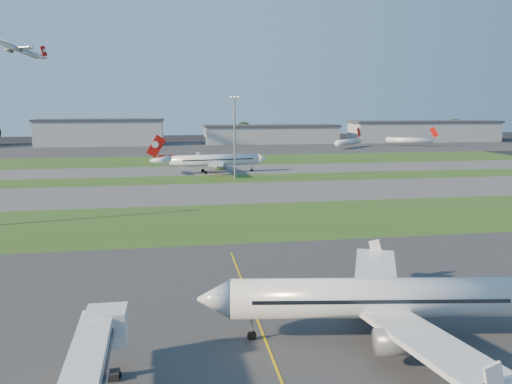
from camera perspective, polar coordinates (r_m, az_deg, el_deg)
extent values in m
plane|color=black|center=(50.27, -4.74, -17.14)|extent=(700.00, 700.00, 0.00)
cube|color=#333335|center=(50.27, -4.74, -17.14)|extent=(300.00, 70.00, 0.01)
cube|color=#32511B|center=(99.39, -7.15, -3.47)|extent=(300.00, 34.00, 0.01)
cube|color=#515154|center=(131.71, -7.70, -0.19)|extent=(300.00, 32.00, 0.01)
cube|color=#32511B|center=(156.39, -7.97, 1.39)|extent=(300.00, 18.00, 0.01)
cube|color=#515154|center=(178.18, -8.15, 2.41)|extent=(300.00, 26.00, 0.01)
cube|color=#32511B|center=(210.95, -8.34, 3.55)|extent=(300.00, 40.00, 0.01)
cube|color=#333335|center=(270.67, -8.57, 4.92)|extent=(400.00, 80.00, 0.01)
cube|color=gold|center=(50.84, 1.13, -16.78)|extent=(0.25, 60.00, 0.02)
cube|color=white|center=(46.51, -16.68, -14.41)|extent=(3.40, 3.00, 3.00)
cylinder|color=gray|center=(45.86, -16.84, -18.12)|extent=(0.70, 0.70, 3.20)
cube|color=black|center=(46.45, -16.75, -19.49)|extent=(2.20, 1.20, 0.70)
cylinder|color=white|center=(51.39, 14.73, -11.61)|extent=(30.76, 8.12, 3.87)
cube|color=white|center=(44.81, 18.93, -15.84)|extent=(6.13, 15.65, 1.57)
cube|color=white|center=(59.19, 13.51, -9.18)|extent=(9.98, 15.86, 1.57)
cylinder|color=slate|center=(46.73, 16.05, -16.10)|extent=(4.56, 2.92, 2.34)
cylinder|color=slate|center=(57.16, 12.53, -11.03)|extent=(4.56, 2.92, 2.34)
cylinder|color=white|center=(171.46, -4.79, 3.64)|extent=(31.00, 7.67, 3.90)
cube|color=red|center=(168.17, -11.35, 5.15)|extent=(6.64, 1.18, 7.76)
cube|color=white|center=(179.32, -5.64, 3.73)|extent=(9.84, 16.00, 1.58)
cube|color=white|center=(163.33, -4.55, 3.15)|extent=(6.43, 15.82, 1.58)
cylinder|color=slate|center=(177.54, -5.00, 3.31)|extent=(4.56, 2.87, 2.36)
cylinder|color=slate|center=(165.97, -4.19, 2.87)|extent=(4.56, 2.87, 2.36)
cylinder|color=white|center=(283.51, -25.81, 14.61)|extent=(18.54, 17.99, 2.90)
cube|color=red|center=(291.01, -23.25, 15.41)|extent=(3.76, 3.63, 5.78)
cube|color=white|center=(278.49, -25.06, 14.69)|extent=(11.54, 9.01, 1.18)
cube|color=white|center=(289.21, -26.25, 14.39)|extent=(8.70, 11.65, 1.18)
cylinder|color=slate|center=(279.33, -25.43, 14.47)|extent=(3.53, 3.49, 1.76)
cylinder|color=slate|center=(287.12, -26.28, 14.25)|extent=(3.53, 3.49, 1.76)
cylinder|color=white|center=(276.64, 10.50, 5.64)|extent=(20.83, 20.46, 3.20)
cube|color=red|center=(288.07, 11.67, 6.72)|extent=(3.91, 3.83, 6.16)
cylinder|color=white|center=(298.40, 17.12, 5.66)|extent=(24.50, 14.93, 3.20)
cube|color=red|center=(298.09, 19.68, 6.45)|extent=(4.72, 2.67, 6.16)
cylinder|color=gray|center=(154.12, -2.45, 6.02)|extent=(0.60, 0.60, 25.00)
cube|color=gray|center=(153.80, -2.49, 10.82)|extent=(3.20, 0.50, 0.80)
cube|color=#FFF2CC|center=(153.80, -2.49, 10.82)|extent=(2.80, 0.70, 0.35)
cube|color=#989A9F|center=(302.99, -17.28, 6.43)|extent=(70.00, 22.00, 14.00)
cube|color=#383A3F|center=(302.69, -17.36, 7.87)|extent=(71.40, 23.00, 1.20)
cube|color=#989A9F|center=(305.82, 1.74, 6.52)|extent=(80.00, 22.00, 10.00)
cube|color=#383A3F|center=(305.54, 1.75, 7.57)|extent=(81.60, 23.00, 1.20)
cube|color=#989A9F|center=(339.33, 18.67, 6.51)|extent=(95.00, 22.00, 12.00)
cube|color=#383A3F|center=(339.06, 18.74, 7.62)|extent=(96.90, 23.00, 1.20)
cylinder|color=black|center=(311.84, -12.38, 5.77)|extent=(1.00, 1.00, 3.60)
sphere|color=black|center=(311.60, -12.41, 6.52)|extent=(9.90, 9.90, 9.90)
cylinder|color=black|center=(317.33, -1.42, 6.12)|extent=(1.00, 1.00, 4.20)
sphere|color=black|center=(317.06, -1.42, 6.97)|extent=(11.55, 11.55, 11.55)
cylinder|color=black|center=(334.02, 11.56, 6.08)|extent=(1.00, 1.00, 3.80)
sphere|color=black|center=(333.78, 11.58, 6.81)|extent=(10.45, 10.45, 10.45)
cylinder|color=black|center=(368.13, 21.63, 5.98)|extent=(1.00, 1.00, 4.60)
sphere|color=black|center=(367.88, 21.68, 6.78)|extent=(12.65, 12.65, 12.65)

